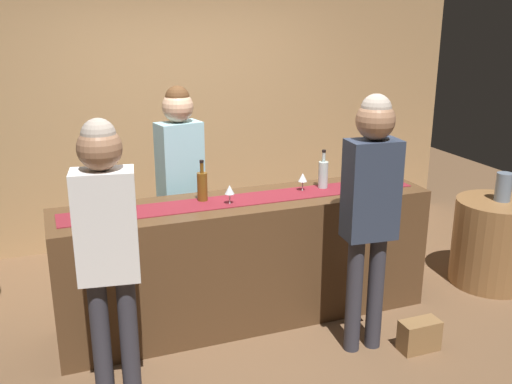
# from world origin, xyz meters

# --- Properties ---
(ground_plane) EXTENTS (10.00, 10.00, 0.00)m
(ground_plane) POSITION_xyz_m (0.00, 0.00, 0.00)
(ground_plane) COLOR brown
(back_wall) EXTENTS (6.00, 0.12, 2.90)m
(back_wall) POSITION_xyz_m (0.00, 1.90, 1.45)
(back_wall) COLOR tan
(back_wall) RESTS_ON ground
(bar_counter) EXTENTS (2.77, 0.60, 0.95)m
(bar_counter) POSITION_xyz_m (0.00, 0.00, 0.48)
(bar_counter) COLOR #543821
(bar_counter) RESTS_ON ground
(counter_runner_cloth) EXTENTS (2.63, 0.28, 0.01)m
(counter_runner_cloth) POSITION_xyz_m (0.00, 0.00, 0.95)
(counter_runner_cloth) COLOR maroon
(counter_runner_cloth) RESTS_ON bar_counter
(wine_bottle_green) EXTENTS (0.07, 0.07, 0.30)m
(wine_bottle_green) POSITION_xyz_m (-1.02, -0.04, 1.06)
(wine_bottle_green) COLOR #194723
(wine_bottle_green) RESTS_ON bar_counter
(wine_bottle_amber) EXTENTS (0.07, 0.07, 0.30)m
(wine_bottle_amber) POSITION_xyz_m (-0.31, 0.08, 1.06)
(wine_bottle_amber) COLOR brown
(wine_bottle_amber) RESTS_ON bar_counter
(wine_bottle_clear) EXTENTS (0.07, 0.07, 0.30)m
(wine_bottle_clear) POSITION_xyz_m (0.65, 0.06, 1.06)
(wine_bottle_clear) COLOR #B2C6C1
(wine_bottle_clear) RESTS_ON bar_counter
(wine_glass_near_customer) EXTENTS (0.07, 0.07, 0.14)m
(wine_glass_near_customer) POSITION_xyz_m (-0.15, -0.06, 1.06)
(wine_glass_near_customer) COLOR silver
(wine_glass_near_customer) RESTS_ON bar_counter
(wine_glass_mid_counter) EXTENTS (0.07, 0.07, 0.14)m
(wine_glass_mid_counter) POSITION_xyz_m (0.47, 0.04, 1.06)
(wine_glass_mid_counter) COLOR silver
(wine_glass_mid_counter) RESTS_ON bar_counter
(bartender) EXTENTS (0.38, 0.27, 1.72)m
(bartender) POSITION_xyz_m (-0.35, 0.58, 1.07)
(bartender) COLOR #26262B
(bartender) RESTS_ON ground
(customer_sipping) EXTENTS (0.36, 0.25, 1.77)m
(customer_sipping) POSITION_xyz_m (0.61, -0.68, 1.11)
(customer_sipping) COLOR #33333D
(customer_sipping) RESTS_ON ground
(customer_browsing) EXTENTS (0.37, 0.25, 1.72)m
(customer_browsing) POSITION_xyz_m (-1.06, -0.66, 1.07)
(customer_browsing) COLOR #33333D
(customer_browsing) RESTS_ON ground
(round_side_table) EXTENTS (0.68, 0.68, 0.74)m
(round_side_table) POSITION_xyz_m (2.18, -0.17, 0.37)
(round_side_table) COLOR olive
(round_side_table) RESTS_ON ground
(vase_on_side_table) EXTENTS (0.13, 0.13, 0.24)m
(vase_on_side_table) POSITION_xyz_m (2.21, -0.17, 0.86)
(vase_on_side_table) COLOR slate
(vase_on_side_table) RESTS_ON round_side_table
(handbag) EXTENTS (0.28, 0.14, 0.22)m
(handbag) POSITION_xyz_m (0.96, -0.85, 0.11)
(handbag) COLOR olive
(handbag) RESTS_ON ground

